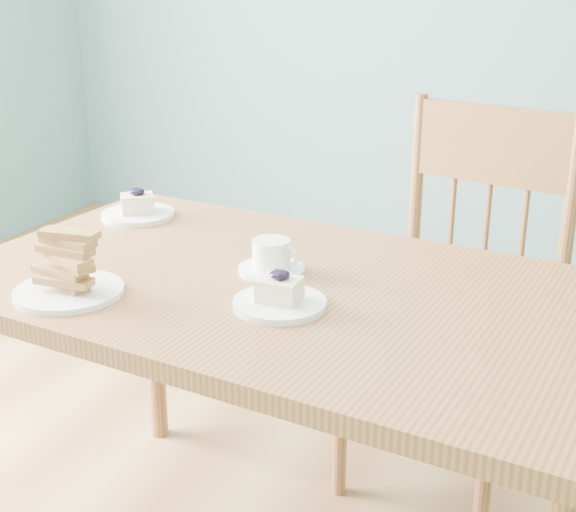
{
  "coord_description": "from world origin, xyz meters",
  "views": [
    {
      "loc": [
        0.45,
        -1.22,
        1.35
      ],
      "look_at": [
        -0.19,
        0.2,
        0.78
      ],
      "focal_mm": 50.0,
      "sensor_mm": 36.0,
      "label": 1
    }
  ],
  "objects_px": {
    "dining_table": "(286,317)",
    "dining_chair": "(458,304)",
    "cheesecake_plate_near": "(280,298)",
    "coffee_cup": "(272,258)",
    "cheesecake_plate_far": "(138,210)",
    "biscotti_plate": "(67,273)"
  },
  "relations": [
    {
      "from": "cheesecake_plate_far",
      "to": "coffee_cup",
      "type": "xyz_separation_m",
      "value": [
        0.47,
        -0.2,
        0.01
      ]
    },
    {
      "from": "cheesecake_plate_near",
      "to": "coffee_cup",
      "type": "distance_m",
      "value": 0.18
    },
    {
      "from": "cheesecake_plate_near",
      "to": "coffee_cup",
      "type": "bearing_deg",
      "value": 119.88
    },
    {
      "from": "dining_table",
      "to": "coffee_cup",
      "type": "relative_size",
      "value": 10.28
    },
    {
      "from": "dining_chair",
      "to": "cheesecake_plate_far",
      "type": "bearing_deg",
      "value": -148.1
    },
    {
      "from": "dining_table",
      "to": "biscotti_plate",
      "type": "distance_m",
      "value": 0.44
    },
    {
      "from": "dining_chair",
      "to": "biscotti_plate",
      "type": "relative_size",
      "value": 4.8
    },
    {
      "from": "dining_chair",
      "to": "coffee_cup",
      "type": "relative_size",
      "value": 7.27
    },
    {
      "from": "dining_chair",
      "to": "biscotti_plate",
      "type": "bearing_deg",
      "value": -116.96
    },
    {
      "from": "dining_chair",
      "to": "cheesecake_plate_far",
      "type": "xyz_separation_m",
      "value": [
        -0.77,
        -0.29,
        0.24
      ]
    },
    {
      "from": "cheesecake_plate_far",
      "to": "coffee_cup",
      "type": "relative_size",
      "value": 1.3
    },
    {
      "from": "cheesecake_plate_far",
      "to": "dining_chair",
      "type": "bearing_deg",
      "value": 20.5
    },
    {
      "from": "cheesecake_plate_far",
      "to": "biscotti_plate",
      "type": "bearing_deg",
      "value": -71.09
    },
    {
      "from": "coffee_cup",
      "to": "dining_chair",
      "type": "bearing_deg",
      "value": 58.97
    },
    {
      "from": "biscotti_plate",
      "to": "dining_chair",
      "type": "bearing_deg",
      "value": 51.64
    },
    {
      "from": "cheesecake_plate_far",
      "to": "biscotti_plate",
      "type": "height_order",
      "value": "biscotti_plate"
    },
    {
      "from": "dining_chair",
      "to": "cheesecake_plate_far",
      "type": "relative_size",
      "value": 5.58
    },
    {
      "from": "cheesecake_plate_near",
      "to": "coffee_cup",
      "type": "xyz_separation_m",
      "value": [
        -0.09,
        0.16,
        0.01
      ]
    },
    {
      "from": "dining_chair",
      "to": "cheesecake_plate_far",
      "type": "distance_m",
      "value": 0.85
    },
    {
      "from": "cheesecake_plate_far",
      "to": "biscotti_plate",
      "type": "distance_m",
      "value": 0.5
    },
    {
      "from": "cheesecake_plate_far",
      "to": "dining_table",
      "type": "bearing_deg",
      "value": -25.54
    },
    {
      "from": "dining_table",
      "to": "dining_chair",
      "type": "xyz_separation_m",
      "value": [
        0.24,
        0.54,
        -0.14
      ]
    }
  ]
}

